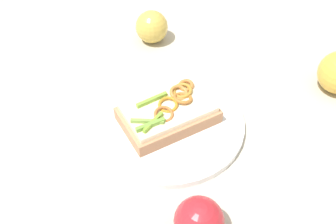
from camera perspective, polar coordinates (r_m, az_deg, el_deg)
name	(u,v)px	position (r m, az deg, el deg)	size (l,w,h in m)	color
ground_plane	(168,125)	(0.65, 0.00, -2.01)	(2.00, 2.00, 0.00)	#B9B4A3
plate	(168,122)	(0.65, 0.00, -1.63)	(0.27, 0.27, 0.01)	white
sandwich	(168,112)	(0.63, 0.07, -0.03)	(0.11, 0.16, 0.05)	tan
apple_1	(152,27)	(0.83, -2.57, 13.22)	(0.07, 0.07, 0.07)	gold
apple_2	(199,221)	(0.51, 4.89, -16.75)	(0.07, 0.07, 0.07)	red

